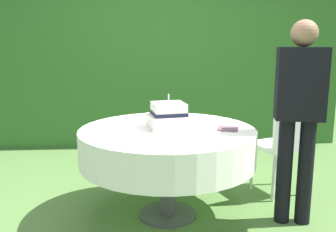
# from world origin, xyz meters

# --- Properties ---
(ground_plane) EXTENTS (20.00, 20.00, 0.00)m
(ground_plane) POSITION_xyz_m (0.00, 0.00, 0.00)
(ground_plane) COLOR #547A3D
(foliage_hedge) EXTENTS (5.10, 0.61, 2.89)m
(foliage_hedge) POSITION_xyz_m (0.00, 2.43, 1.44)
(foliage_hedge) COLOR #336628
(foliage_hedge) RESTS_ON ground_plane
(cake_table) EXTENTS (1.43, 1.43, 0.75)m
(cake_table) POSITION_xyz_m (0.00, 0.00, 0.61)
(cake_table) COLOR #4C4C51
(cake_table) RESTS_ON ground_plane
(wedding_cake) EXTENTS (0.37, 0.37, 0.28)m
(wedding_cake) POSITION_xyz_m (0.01, 0.05, 0.84)
(wedding_cake) COLOR white
(wedding_cake) RESTS_ON cake_table
(serving_plate_near) EXTENTS (0.14, 0.14, 0.01)m
(serving_plate_near) POSITION_xyz_m (-0.23, 0.31, 0.76)
(serving_plate_near) COLOR white
(serving_plate_near) RESTS_ON cake_table
(serving_plate_far) EXTENTS (0.11, 0.11, 0.01)m
(serving_plate_far) POSITION_xyz_m (0.49, 0.19, 0.76)
(serving_plate_far) COLOR white
(serving_plate_far) RESTS_ON cake_table
(serving_plate_left) EXTENTS (0.11, 0.11, 0.01)m
(serving_plate_left) POSITION_xyz_m (-0.30, -0.49, 0.76)
(serving_plate_left) COLOR white
(serving_plate_left) RESTS_ON cake_table
(napkin_stack) EXTENTS (0.20, 0.20, 0.01)m
(napkin_stack) POSITION_xyz_m (0.48, -0.07, 0.76)
(napkin_stack) COLOR #6B4C60
(napkin_stack) RESTS_ON cake_table
(garden_chair) EXTENTS (0.52, 0.52, 0.89)m
(garden_chair) POSITION_xyz_m (1.10, 0.34, 0.54)
(garden_chair) COLOR white
(garden_chair) RESTS_ON ground_plane
(standing_person) EXTENTS (0.40, 0.28, 1.60)m
(standing_person) POSITION_xyz_m (1.00, -0.18, 0.93)
(standing_person) COLOR black
(standing_person) RESTS_ON ground_plane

